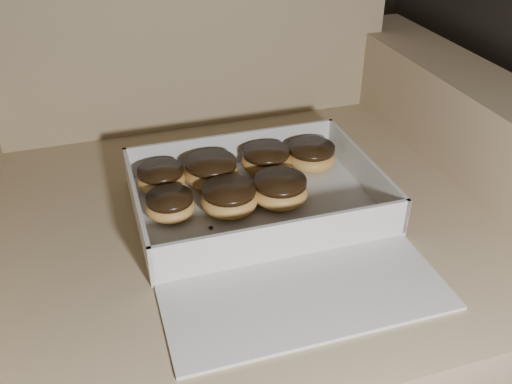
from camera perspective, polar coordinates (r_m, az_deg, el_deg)
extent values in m
cube|color=#978360|center=(1.05, -1.80, -11.43)|extent=(0.78, 0.78, 0.46)
cube|color=#978360|center=(1.16, 18.75, -3.60)|extent=(0.13, 0.78, 0.61)
cube|color=silver|center=(0.89, 0.00, -1.31)|extent=(0.37, 0.28, 0.01)
cube|color=silver|center=(0.98, -2.35, 4.42)|extent=(0.37, 0.01, 0.06)
cube|color=silver|center=(0.77, 3.01, -4.72)|extent=(0.37, 0.01, 0.06)
cube|color=silver|center=(0.84, -11.81, -1.54)|extent=(0.01, 0.28, 0.06)
cube|color=silver|center=(0.93, 10.67, 2.17)|extent=(0.01, 0.28, 0.06)
cube|color=#D25459|center=(0.93, 10.92, 2.21)|extent=(0.01, 0.27, 0.05)
cube|color=silver|center=(0.73, 5.08, -10.37)|extent=(0.36, 0.16, 0.01)
ellipsoid|color=gold|center=(0.92, -9.46, 1.23)|extent=(0.08, 0.08, 0.04)
cylinder|color=black|center=(0.91, -9.55, 2.11)|extent=(0.07, 0.07, 0.01)
ellipsoid|color=gold|center=(0.96, 1.00, 3.07)|extent=(0.08, 0.08, 0.04)
cylinder|color=black|center=(0.95, 1.01, 3.99)|extent=(0.08, 0.08, 0.01)
ellipsoid|color=gold|center=(0.87, 2.40, 0.00)|extent=(0.09, 0.09, 0.04)
cylinder|color=black|center=(0.86, 2.42, 1.02)|extent=(0.08, 0.08, 0.01)
ellipsoid|color=gold|center=(0.85, -2.68, -0.83)|extent=(0.09, 0.09, 0.04)
cylinder|color=black|center=(0.84, -2.71, 0.19)|extent=(0.08, 0.08, 0.01)
ellipsoid|color=gold|center=(0.85, -8.57, -1.48)|extent=(0.07, 0.07, 0.04)
cylinder|color=black|center=(0.85, -8.65, -0.61)|extent=(0.07, 0.07, 0.01)
ellipsoid|color=gold|center=(0.97, 5.53, 3.45)|extent=(0.08, 0.08, 0.04)
cylinder|color=black|center=(0.96, 5.59, 4.36)|extent=(0.08, 0.08, 0.01)
ellipsoid|color=gold|center=(0.92, -4.48, 1.91)|extent=(0.09, 0.09, 0.04)
cylinder|color=black|center=(0.91, -4.53, 2.91)|extent=(0.08, 0.08, 0.01)
ellipsoid|color=black|center=(0.78, -5.77, -6.50)|extent=(0.01, 0.01, 0.00)
ellipsoid|color=black|center=(0.83, 9.67, -4.14)|extent=(0.01, 0.01, 0.00)
ellipsoid|color=black|center=(0.86, -2.57, -1.99)|extent=(0.01, 0.01, 0.00)
ellipsoid|color=black|center=(0.83, -4.54, -3.57)|extent=(0.01, 0.01, 0.00)
ellipsoid|color=black|center=(0.87, -0.01, -1.37)|extent=(0.01, 0.01, 0.00)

